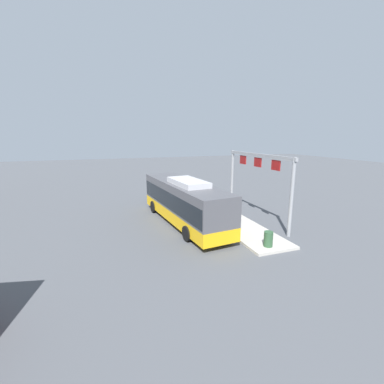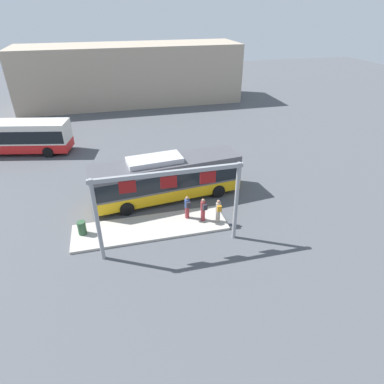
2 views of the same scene
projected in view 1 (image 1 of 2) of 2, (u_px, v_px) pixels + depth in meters
name	position (u px, v px, depth m)	size (l,w,h in m)	color
ground_plane	(184.00, 223.00, 19.76)	(120.00, 120.00, 0.00)	#4C4F54
platform_curb	(237.00, 224.00, 19.27)	(10.00, 2.80, 0.16)	#B2ADA3
bus_main	(184.00, 200.00, 19.36)	(11.16, 3.70, 3.46)	#EAAD14
person_boarding	(218.00, 198.00, 23.33)	(0.36, 0.54, 1.67)	gray
person_waiting_near	(218.00, 200.00, 22.36)	(0.42, 0.58, 1.67)	maroon
person_waiting_mid	(217.00, 203.00, 21.30)	(0.38, 0.55, 1.67)	maroon
platform_sign_gantry	(257.00, 173.00, 20.08)	(8.41, 0.24, 5.20)	gray
trash_bin	(268.00, 239.00, 15.12)	(0.52, 0.52, 0.90)	#2D5133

